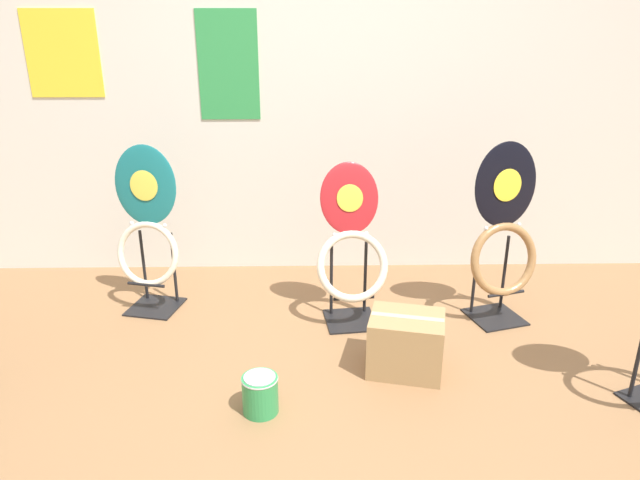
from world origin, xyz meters
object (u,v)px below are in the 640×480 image
Objects in this scene: toilet_seat_display_teal_sax at (148,230)px; storage_box at (406,343)px; toilet_seat_display_crimson_swirl at (351,249)px; paint_can at (260,393)px; toilet_seat_display_jazz_black at (504,239)px.

storage_box is at bearing -26.34° from toilet_seat_display_teal_sax.
toilet_seat_display_teal_sax is 1.09× the size of toilet_seat_display_crimson_swirl.
toilet_seat_display_teal_sax reaches higher than paint_can.
toilet_seat_display_teal_sax is 0.96× the size of toilet_seat_display_jazz_black.
toilet_seat_display_jazz_black is 1.57m from paint_can.
toilet_seat_display_jazz_black reaches higher than toilet_seat_display_crimson_swirl.
toilet_seat_display_jazz_black is at bearing 40.45° from storage_box.
storage_box is at bearing -65.48° from toilet_seat_display_crimson_swirl.
storage_box is (0.68, 0.31, 0.05)m from paint_can.
toilet_seat_display_jazz_black is at bearing 32.81° from paint_can.
toilet_seat_display_jazz_black is 2.50× the size of storage_box.
toilet_seat_display_jazz_black is 5.72× the size of paint_can.
toilet_seat_display_crimson_swirl is 0.99m from paint_can.
paint_can is (-0.44, -0.82, -0.34)m from toilet_seat_display_crimson_swirl.
toilet_seat_display_teal_sax is at bearing 125.18° from paint_can.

